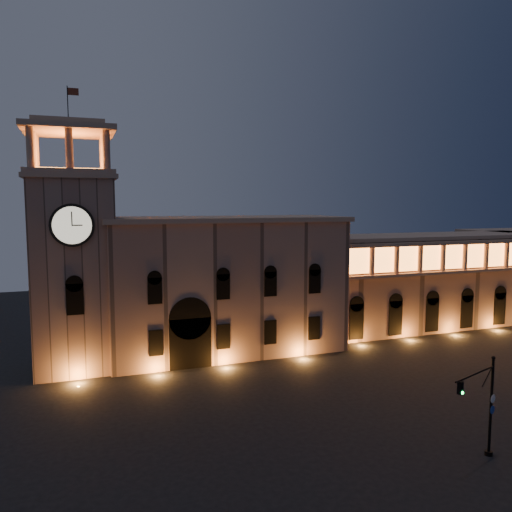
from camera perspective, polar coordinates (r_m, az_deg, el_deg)
name	(u,v)px	position (r m, az deg, el deg)	size (l,w,h in m)	color
ground	(313,412)	(48.78, 6.52, -17.31)	(160.00, 160.00, 0.00)	black
government_building	(225,284)	(65.41, -3.60, -3.26)	(30.80, 12.80, 17.60)	#8E6A5C
clock_tower	(74,263)	(61.43, -20.10, -0.70)	(9.80, 9.80, 32.40)	#8E6A5C
colonnade_wing	(429,280)	(83.35, 19.13, -2.58)	(40.60, 11.50, 14.50)	#886557
traffic_light	(485,407)	(42.63, 24.71, -15.38)	(5.44, 2.18, 7.85)	black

